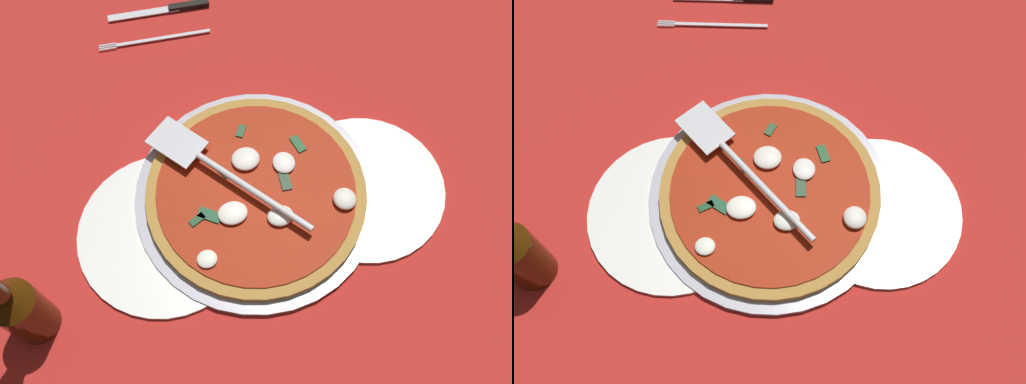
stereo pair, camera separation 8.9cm
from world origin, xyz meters
The scene contains 9 objects.
ground_plane centered at (0.00, 0.00, -0.40)cm, with size 110.64×110.64×0.80cm, color red.
checker_pattern centered at (0.00, 0.00, 0.05)cm, with size 110.64×110.64×0.10cm.
pizza_pan centered at (-1.51, 4.19, 0.76)cm, with size 36.75×36.75×1.33cm, color #B1B2C3.
dinner_plate_left centered at (-16.07, 2.35, 0.60)cm, with size 25.97×25.97×1.00cm, color white.
dinner_plate_right centered at (14.90, 1.01, 0.60)cm, with size 24.60×24.60×1.00cm, color white.
pizza centered at (-1.43, 4.13, 2.27)cm, with size 33.23×33.23×2.97cm.
pizza_server centered at (-5.68, 7.85, 4.76)cm, with size 20.29×24.69×1.00cm.
place_setting_far centered at (-7.99, 41.27, 0.45)cm, with size 20.86×15.18×1.40cm.
beer_bottle centered at (-35.87, -5.64, 8.57)cm, with size 6.20×6.20×22.56cm.
Camera 1 is at (-12.26, -32.36, 82.95)cm, focal length 41.72 mm.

